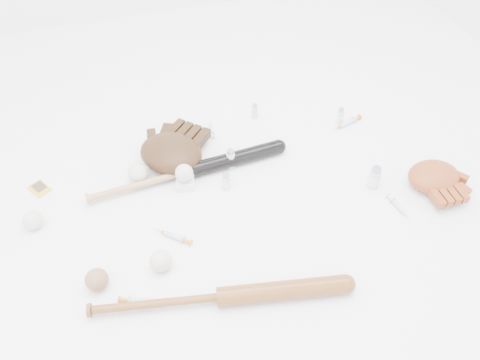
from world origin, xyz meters
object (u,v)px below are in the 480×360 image
object	(u,v)px
bat_dark	(188,171)
glove_dark	(171,153)
pedestal	(185,183)
bat_wood	(220,297)

from	to	relation	value
bat_dark	glove_dark	size ratio (longest dim) A/B	2.68
glove_dark	pedestal	size ratio (longest dim) A/B	4.51
glove_dark	pedestal	bearing A→B (deg)	-35.79
bat_dark	bat_wood	distance (m)	0.54
bat_wood	glove_dark	xyz separation A→B (m)	(-0.02, 0.63, 0.02)
bat_dark	bat_wood	xyz separation A→B (m)	(-0.03, -0.53, 0.00)
glove_dark	pedestal	world-z (taller)	glove_dark
bat_dark	glove_dark	bearing A→B (deg)	110.62
bat_wood	pedestal	size ratio (longest dim) A/B	12.44
bat_wood	bat_dark	bearing A→B (deg)	97.96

